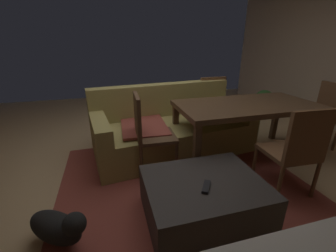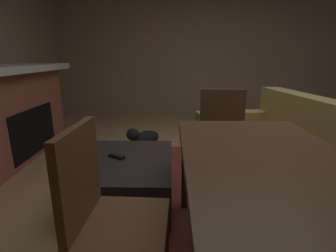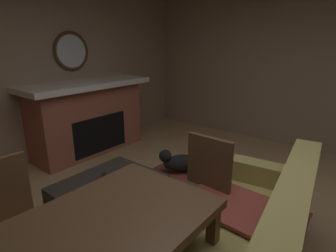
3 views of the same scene
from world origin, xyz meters
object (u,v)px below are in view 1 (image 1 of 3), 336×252
Objects in this scene: tv_remote at (206,187)px; dining_chair_east at (323,112)px; small_dog at (58,227)px; dining_chair_north at (215,103)px; ottoman_coffee_table at (203,199)px; potted_plant at (264,102)px; couch at (171,129)px; dining_table at (246,109)px; dining_chair_west at (148,130)px; dining_chair_south at (296,148)px.

dining_chair_east is at bearing 56.24° from tv_remote.
dining_chair_north is at bearing 38.79° from small_dog.
dining_chair_north reaches higher than ottoman_coffee_table.
potted_plant is 1.07× the size of small_dog.
ottoman_coffee_table is at bearing -158.37° from dining_chair_east.
couch reaches higher than dining_table.
dining_chair_west is (-1.27, -0.82, 0.00)m from dining_chair_north.
tv_remote is 1.15m from small_dog.
dining_chair_north is 1.72× the size of potted_plant.
couch is 2.40× the size of dining_chair_east.
dining_chair_south and dining_chair_west have the same top height.
dining_table is at bearing -89.80° from dining_chair_north.
small_dog is (-1.13, 0.11, -0.21)m from tv_remote.
dining_chair_south is at bearing -147.05° from dining_chair_east.
ottoman_coffee_table is 2.42m from dining_chair_east.
dining_chair_north is at bearing 90.20° from dining_table.
small_dog is at bearing -157.65° from dining_table.
dining_chair_west reaches higher than dining_table.
couch is 1.38m from ottoman_coffee_table.
dining_chair_west reaches higher than potted_plant.
dining_chair_north is at bearing 94.31° from tv_remote.
dining_chair_west is 3.04m from potted_plant.
ottoman_coffee_table is 1.06× the size of dining_chair_north.
ottoman_coffee_table is at bearing -119.12° from dining_chair_north.
ottoman_coffee_table is at bearing -70.85° from dining_chair_west.
dining_chair_north is at bearing 89.95° from dining_chair_south.
couch is at bearing 48.74° from dining_chair_west.
dining_chair_south reaches higher than couch.
tv_remote is at bearing -135.24° from dining_table.
ottoman_coffee_table is 0.56× the size of dining_table.
dining_chair_east reaches higher than couch.
dining_table is (0.96, 0.89, 0.48)m from ottoman_coffee_table.
small_dog is at bearing -134.16° from dining_chair_west.
potted_plant is (1.42, 0.59, -0.22)m from dining_chair_north.
dining_chair_south is at bearing -122.31° from potted_plant.
couch is 1.27× the size of dining_table.
dining_table is 2.03m from potted_plant.
dining_chair_east is at bearing -0.18° from dining_chair_west.
couch is 0.67m from dining_chair_west.
tv_remote is at bearing -156.62° from dining_chair_east.
dining_chair_south is (0.98, 0.15, 0.14)m from tv_remote.
small_dog is at bearing -165.64° from dining_chair_east.
dining_chair_east is (2.12, -0.48, 0.22)m from couch.
small_dog is at bearing -152.59° from tv_remote.
dining_chair_south is (0.95, 0.06, 0.34)m from ottoman_coffee_table.
tv_remote is at bearing -95.31° from couch.
dining_table is 1.88× the size of dining_chair_east.
dining_table reaches higher than ottoman_coffee_table.
potted_plant is at bearing 22.49° from dining_chair_north.
dining_chair_north is 1.55m from potted_plant.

